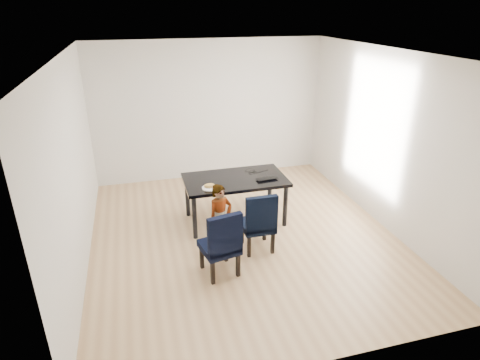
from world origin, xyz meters
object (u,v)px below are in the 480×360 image
object	(u,v)px
dining_table	(235,200)
laptop	(266,178)
chair_right	(257,220)
chair_left	(219,242)
plate	(210,188)
child	(221,219)

from	to	relation	value
dining_table	laptop	bearing A→B (deg)	-14.72
dining_table	chair_right	distance (m)	0.88
chair_left	plate	size ratio (longest dim) A/B	3.97
dining_table	plate	size ratio (longest dim) A/B	6.78
child	plate	bearing A→B (deg)	69.11
plate	child	bearing A→B (deg)	-86.50
dining_table	chair_left	size ratio (longest dim) A/B	1.71
child	chair_right	bearing A→B (deg)	-31.21
chair_right	laptop	distance (m)	0.89
dining_table	chair_right	size ratio (longest dim) A/B	1.74
laptop	chair_right	bearing A→B (deg)	58.33
laptop	child	bearing A→B (deg)	32.26
dining_table	chair_left	distance (m)	1.41
chair_left	chair_right	world-z (taller)	chair_left
dining_table	laptop	distance (m)	0.62
dining_table	child	size ratio (longest dim) A/B	1.54
chair_right	child	distance (m)	0.53
chair_right	plate	bearing A→B (deg)	131.77
dining_table	chair_right	world-z (taller)	chair_right
chair_left	child	world-z (taller)	child
chair_left	plate	bearing A→B (deg)	73.51
chair_left	laptop	world-z (taller)	chair_left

